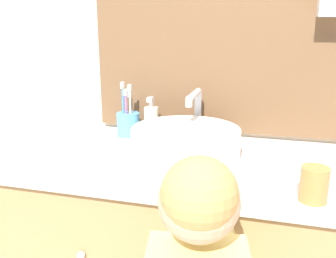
{
  "coord_description": "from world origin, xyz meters",
  "views": [
    {
      "loc": [
        0.18,
        -0.74,
        1.19
      ],
      "look_at": [
        -0.1,
        0.28,
        0.89
      ],
      "focal_mm": 40.0,
      "sensor_mm": 36.0,
      "label": 1
    }
  ],
  "objects_px": {
    "toothbrush_holder": "(128,123)",
    "soap_dispenser": "(151,122)",
    "drinking_cup": "(314,184)",
    "sink_basin": "(186,141)"
  },
  "relations": [
    {
      "from": "toothbrush_holder",
      "to": "soap_dispenser",
      "type": "relative_size",
      "value": 1.31
    },
    {
      "from": "toothbrush_holder",
      "to": "soap_dispenser",
      "type": "bearing_deg",
      "value": -5.6
    },
    {
      "from": "drinking_cup",
      "to": "sink_basin",
      "type": "bearing_deg",
      "value": 147.99
    },
    {
      "from": "toothbrush_holder",
      "to": "drinking_cup",
      "type": "height_order",
      "value": "toothbrush_holder"
    },
    {
      "from": "toothbrush_holder",
      "to": "drinking_cup",
      "type": "distance_m",
      "value": 0.72
    },
    {
      "from": "sink_basin",
      "to": "toothbrush_holder",
      "type": "bearing_deg",
      "value": 147.22
    },
    {
      "from": "sink_basin",
      "to": "soap_dispenser",
      "type": "xyz_separation_m",
      "value": [
        -0.16,
        0.16,
        0.01
      ]
    },
    {
      "from": "toothbrush_holder",
      "to": "drinking_cup",
      "type": "xyz_separation_m",
      "value": [
        0.61,
        -0.38,
        -0.01
      ]
    },
    {
      "from": "sink_basin",
      "to": "toothbrush_holder",
      "type": "height_order",
      "value": "toothbrush_holder"
    },
    {
      "from": "sink_basin",
      "to": "toothbrush_holder",
      "type": "xyz_separation_m",
      "value": [
        -0.26,
        0.16,
        -0.0
      ]
    }
  ]
}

